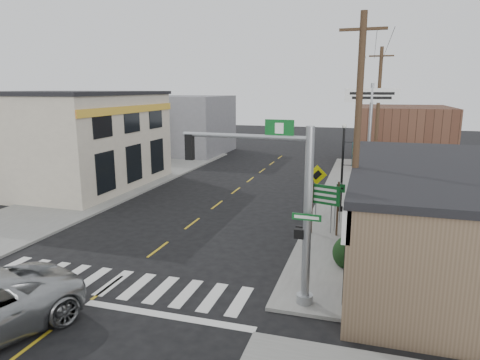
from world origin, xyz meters
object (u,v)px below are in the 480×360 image
(guide_sign, at_px, (325,200))
(utility_pole_near, at_px, (357,143))
(lamp_post, at_px, (344,161))
(dance_center_sign, at_px, (371,112))
(fire_hydrant, at_px, (341,252))
(bare_tree, at_px, (405,176))
(utility_pole_far, at_px, (378,115))
(traffic_signal_pole, at_px, (286,197))

(guide_sign, height_order, utility_pole_near, utility_pole_near)
(lamp_post, distance_m, dance_center_sign, 5.72)
(fire_hydrant, height_order, bare_tree, bare_tree)
(guide_sign, height_order, utility_pole_far, utility_pole_far)
(guide_sign, distance_m, utility_pole_near, 5.10)
(fire_hydrant, bearing_deg, guide_sign, 108.69)
(guide_sign, distance_m, lamp_post, 4.68)
(traffic_signal_pole, xyz_separation_m, dance_center_sign, (2.53, 16.62, 1.88))
(utility_pole_far, bearing_deg, dance_center_sign, -95.57)
(fire_hydrant, xyz_separation_m, lamp_post, (-0.47, 7.56, 2.64))
(bare_tree, bearing_deg, lamp_post, 113.59)
(traffic_signal_pole, height_order, utility_pole_far, utility_pole_far)
(bare_tree, bearing_deg, fire_hydrant, -156.07)
(lamp_post, height_order, utility_pole_near, utility_pole_near)
(lamp_post, bearing_deg, utility_pole_near, -71.30)
(utility_pole_near, bearing_deg, lamp_post, 98.03)
(bare_tree, distance_m, utility_pole_near, 2.94)
(fire_hydrant, height_order, dance_center_sign, dance_center_sign)
(guide_sign, height_order, dance_center_sign, dance_center_sign)
(lamp_post, bearing_deg, utility_pole_far, 90.72)
(fire_hydrant, xyz_separation_m, utility_pole_near, (0.39, -0.53, 4.71))
(fire_hydrant, bearing_deg, traffic_signal_pole, -111.93)
(bare_tree, xyz_separation_m, utility_pole_far, (-1.00, 15.24, 1.59))
(traffic_signal_pole, relative_size, bare_tree, 1.35)
(utility_pole_near, xyz_separation_m, utility_pole_far, (0.98, 16.83, 0.11))
(guide_sign, relative_size, bare_tree, 0.60)
(traffic_signal_pole, xyz_separation_m, lamp_post, (1.19, 11.67, -0.67))
(utility_pole_far, bearing_deg, fire_hydrant, -92.88)
(traffic_signal_pole, xyz_separation_m, utility_pole_near, (2.05, 3.58, 1.40))
(traffic_signal_pole, distance_m, fire_hydrant, 5.53)
(traffic_signal_pole, distance_m, utility_pole_near, 4.35)
(utility_pole_far, bearing_deg, utility_pole_near, -91.39)
(traffic_signal_pole, distance_m, lamp_post, 11.75)
(bare_tree, bearing_deg, traffic_signal_pole, -127.95)
(guide_sign, bearing_deg, bare_tree, -13.50)
(dance_center_sign, relative_size, bare_tree, 1.64)
(traffic_signal_pole, relative_size, dance_center_sign, 0.82)
(traffic_signal_pole, distance_m, bare_tree, 6.55)
(fire_hydrant, distance_m, dance_center_sign, 13.57)
(fire_hydrant, height_order, lamp_post, lamp_post)
(traffic_signal_pole, height_order, dance_center_sign, dance_center_sign)
(guide_sign, relative_size, dance_center_sign, 0.36)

